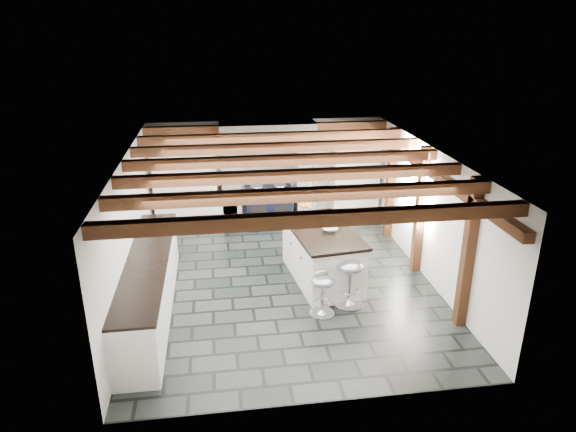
{
  "coord_description": "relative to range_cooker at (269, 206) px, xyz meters",
  "views": [
    {
      "loc": [
        -1.07,
        -7.83,
        4.29
      ],
      "look_at": [
        0.1,
        0.4,
        1.1
      ],
      "focal_mm": 32.0,
      "sensor_mm": 36.0,
      "label": 1
    }
  ],
  "objects": [
    {
      "name": "bar_stool_near",
      "position": [
        0.9,
        -3.51,
        0.09
      ],
      "size": [
        0.49,
        0.49,
        0.89
      ],
      "rotation": [
        0.0,
        0.0,
        -0.14
      ],
      "color": "silver",
      "rests_on": "ground"
    },
    {
      "name": "ground",
      "position": [
        0.0,
        -2.68,
        -0.47
      ],
      "size": [
        6.0,
        6.0,
        0.0
      ],
      "primitive_type": "plane",
      "color": "black",
      "rests_on": "ground"
    },
    {
      "name": "range_cooker",
      "position": [
        0.0,
        0.0,
        0.0
      ],
      "size": [
        1.0,
        0.63,
        0.99
      ],
      "color": "black",
      "rests_on": "ground"
    },
    {
      "name": "room_shell",
      "position": [
        -0.61,
        -1.26,
        0.6
      ],
      "size": [
        6.0,
        6.03,
        6.0
      ],
      "color": "silver",
      "rests_on": "ground"
    },
    {
      "name": "bar_stool_far",
      "position": [
        0.42,
        -3.73,
        -0.01
      ],
      "size": [
        0.44,
        0.44,
        0.73
      ],
      "rotation": [
        0.0,
        0.0,
        0.28
      ],
      "color": "silver",
      "rests_on": "ground"
    },
    {
      "name": "kitchen_island",
      "position": [
        0.65,
        -2.59,
        0.02
      ],
      "size": [
        1.23,
        2.03,
        1.27
      ],
      "rotation": [
        0.0,
        0.0,
        0.13
      ],
      "color": "white",
      "rests_on": "ground"
    }
  ]
}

